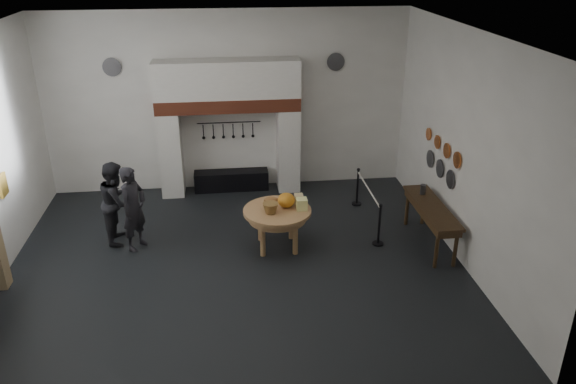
{
  "coord_description": "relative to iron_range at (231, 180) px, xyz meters",
  "views": [
    {
      "loc": [
        -0.12,
        -9.78,
        5.95
      ],
      "look_at": [
        1.09,
        0.38,
        1.35
      ],
      "focal_mm": 35.0,
      "sensor_mm": 36.0,
      "label": 1
    }
  ],
  "objects": [
    {
      "name": "copper_pan_a",
      "position": [
        4.46,
        -3.52,
        1.7
      ],
      "size": [
        0.03,
        0.34,
        0.34
      ],
      "primitive_type": "cylinder",
      "rotation": [
        0.0,
        1.57,
        0.0
      ],
      "color": "#C6662D",
      "rests_on": "wall_right"
    },
    {
      "name": "pewter_plate_mid",
      "position": [
        4.46,
        -2.72,
        1.2
      ],
      "size": [
        0.03,
        0.4,
        0.4
      ],
      "primitive_type": "cylinder",
      "rotation": [
        0.0,
        1.57,
        0.0
      ],
      "color": "#4C4C51",
      "rests_on": "wall_right"
    },
    {
      "name": "wall_plaque",
      "position": [
        -4.45,
        -2.92,
        1.35
      ],
      "size": [
        0.05,
        0.34,
        0.44
      ],
      "primitive_type": "cube",
      "color": "gold",
      "rests_on": "wall_left"
    },
    {
      "name": "barrier_post_far",
      "position": [
        3.03,
        -1.29,
        0.2
      ],
      "size": [
        0.05,
        0.05,
        0.9
      ],
      "primitive_type": "cylinder",
      "color": "black",
      "rests_on": "floor"
    },
    {
      "name": "pewter_plate_left",
      "position": [
        4.46,
        -3.32,
        1.2
      ],
      "size": [
        0.03,
        0.4,
        0.4
      ],
      "primitive_type": "cylinder",
      "rotation": [
        0.0,
        1.57,
        0.0
      ],
      "color": "#4C4C51",
      "rests_on": "wall_right"
    },
    {
      "name": "iron_range",
      "position": [
        0.0,
        0.0,
        0.0
      ],
      "size": [
        1.9,
        0.45,
        0.5
      ],
      "primitive_type": "cube",
      "color": "black",
      "rests_on": "floor"
    },
    {
      "name": "hearth_brick_band",
      "position": [
        0.0,
        -0.07,
        2.06
      ],
      "size": [
        3.5,
        0.72,
        0.32
      ],
      "primitive_type": "cube",
      "color": "#9E442B",
      "rests_on": "chimney_pier_left"
    },
    {
      "name": "barrier_rope",
      "position": [
        3.03,
        -2.29,
        0.6
      ],
      "size": [
        0.04,
        2.0,
        0.04
      ],
      "primitive_type": "cylinder",
      "rotation": [
        1.57,
        0.0,
        0.0
      ],
      "color": "silver",
      "rests_on": "barrier_post_near"
    },
    {
      "name": "chimney_hood",
      "position": [
        0.0,
        -0.07,
        2.67
      ],
      "size": [
        3.5,
        0.7,
        0.9
      ],
      "primitive_type": "cube",
      "color": "silver",
      "rests_on": "hearth_brick_band"
    },
    {
      "name": "pewter_plate_back_right",
      "position": [
        2.7,
        0.24,
        2.95
      ],
      "size": [
        0.44,
        0.03,
        0.44
      ],
      "primitive_type": "cylinder",
      "rotation": [
        1.57,
        0.0,
        0.0
      ],
      "color": "#4C4C51",
      "rests_on": "wall_back"
    },
    {
      "name": "pumpkin",
      "position": [
        1.09,
        -3.04,
        0.78
      ],
      "size": [
        0.36,
        0.36,
        0.31
      ],
      "primitive_type": "ellipsoid",
      "color": "orange",
      "rests_on": "work_table"
    },
    {
      "name": "visitor_near",
      "position": [
        -2.06,
        -2.82,
        0.66
      ],
      "size": [
        0.71,
        0.79,
        1.82
      ],
      "primitive_type": "imported",
      "rotation": [
        0.0,
        0.0,
        1.04
      ],
      "color": "black",
      "rests_on": "floor"
    },
    {
      "name": "floor",
      "position": [
        0.0,
        -3.72,
        -0.25
      ],
      "size": [
        9.0,
        8.0,
        0.02
      ],
      "primitive_type": "cube",
      "color": "black",
      "rests_on": "ground"
    },
    {
      "name": "ceiling",
      "position": [
        0.0,
        -3.72,
        4.25
      ],
      "size": [
        9.0,
        8.0,
        0.02
      ],
      "primitive_type": "cube",
      "color": "silver",
      "rests_on": "wall_back"
    },
    {
      "name": "wall_back",
      "position": [
        0.0,
        0.28,
        2.0
      ],
      "size": [
        9.0,
        0.02,
        4.5
      ],
      "primitive_type": "cube",
      "color": "white",
      "rests_on": "floor"
    },
    {
      "name": "chimney_pier_right",
      "position": [
        1.48,
        -0.07,
        0.82
      ],
      "size": [
        0.55,
        0.7,
        2.15
      ],
      "primitive_type": "cube",
      "color": "silver",
      "rests_on": "floor"
    },
    {
      "name": "copper_pan_c",
      "position": [
        4.46,
        -2.42,
        1.7
      ],
      "size": [
        0.03,
        0.3,
        0.3
      ],
      "primitive_type": "cylinder",
      "rotation": [
        0.0,
        1.57,
        0.0
      ],
      "color": "#C6662D",
      "rests_on": "wall_right"
    },
    {
      "name": "chimney_pier_left",
      "position": [
        -1.48,
        -0.07,
        0.82
      ],
      "size": [
        0.55,
        0.7,
        2.15
      ],
      "primitive_type": "cube",
      "color": "silver",
      "rests_on": "floor"
    },
    {
      "name": "cheese_block_big",
      "position": [
        1.39,
        -3.19,
        0.74
      ],
      "size": [
        0.22,
        0.22,
        0.24
      ],
      "primitive_type": "cube",
      "color": "#E3E287",
      "rests_on": "work_table"
    },
    {
      "name": "wall_front",
      "position": [
        0.0,
        -7.72,
        2.0
      ],
      "size": [
        9.0,
        0.02,
        4.5
      ],
      "primitive_type": "cube",
      "color": "white",
      "rests_on": "floor"
    },
    {
      "name": "wall_right",
      "position": [
        4.5,
        -3.72,
        2.0
      ],
      "size": [
        0.02,
        8.0,
        4.5
      ],
      "primitive_type": "cube",
      "color": "white",
      "rests_on": "floor"
    },
    {
      "name": "copper_pan_d",
      "position": [
        4.46,
        -1.87,
        1.7
      ],
      "size": [
        0.03,
        0.28,
        0.28
      ],
      "primitive_type": "cylinder",
      "rotation": [
        0.0,
        1.57,
        0.0
      ],
      "color": "#C6662D",
      "rests_on": "wall_right"
    },
    {
      "name": "work_table",
      "position": [
        0.89,
        -3.14,
        0.59
      ],
      "size": [
        1.63,
        1.63,
        0.07
      ],
      "primitive_type": "cylinder",
      "rotation": [
        0.0,
        0.0,
        -0.16
      ],
      "color": "tan",
      "rests_on": "floor"
    },
    {
      "name": "copper_pan_b",
      "position": [
        4.46,
        -2.97,
        1.7
      ],
      "size": [
        0.03,
        0.32,
        0.32
      ],
      "primitive_type": "cylinder",
      "rotation": [
        0.0,
        1.57,
        0.0
      ],
      "color": "#C6662D",
      "rests_on": "wall_right"
    },
    {
      "name": "pewter_plate_back_left",
      "position": [
        -2.7,
        0.24,
        2.95
      ],
      "size": [
        0.44,
        0.03,
        0.44
      ],
      "primitive_type": "cylinder",
      "rotation": [
        1.57,
        0.0,
        0.0
      ],
      "color": "#4C4C51",
      "rests_on": "wall_back"
    },
    {
      "name": "utensil_rail",
      "position": [
        0.0,
        0.2,
        1.5
      ],
      "size": [
        1.6,
        0.02,
        0.02
      ],
      "primitive_type": "cylinder",
      "rotation": [
        0.0,
        1.57,
        0.0
      ],
      "color": "black",
      "rests_on": "wall_back"
    },
    {
      "name": "cheese_block_small",
      "position": [
        1.37,
        -2.89,
        0.72
      ],
      "size": [
        0.18,
        0.18,
        0.2
      ],
      "primitive_type": "cube",
      "color": "#D6BF80",
      "rests_on": "work_table"
    },
    {
      "name": "barrier_post_near",
      "position": [
        3.03,
        -3.29,
        0.2
      ],
      "size": [
        0.05,
        0.05,
        0.9
      ],
      "primitive_type": "cylinder",
      "color": "black",
      "rests_on": "floor"
    },
    {
      "name": "bread_loaf",
      "position": [
        0.79,
        -2.79,
        0.69
      ],
      "size": [
        0.31,
        0.18,
        0.13
      ],
      "primitive_type": "ellipsoid",
      "color": "#A26D39",
      "rests_on": "work_table"
    },
    {
      "name": "visitor_far",
      "position": [
        -2.46,
        -2.42,
        0.64
      ],
      "size": [
        0.68,
        0.87,
        1.79
      ],
      "primitive_type": "imported",
      "rotation": [
        0.0,
        0.0,
        1.57
      ],
      "color": "black",
      "rests_on": "floor"
    },
    {
      "name": "pewter_jug",
      "position": [
        4.1,
        -2.8,
        0.76
      ],
      "size": [
        0.12,
        0.12,
        0.22
      ],
      "primitive_type": "cylinder",
      "color": "#49494E",
      "rests_on": "side_table"
    },
    {
      "name": "pewter_plate_right",
      "position": [
        4.46,
        -2.12,
        1.2
      ],
      "size": [
        0.03,
        0.4,
        0.4
      ],
      "primitive_type": "cylinder",
      "rotation": [
        0.0,
        1.57,
        0.0
      ],
      "color": "#4C4C51",
      "rests_on": "wall_right"
    },
    {
      "name": "wicker_basket",
      "position": [
        0.74,
        -3.29,
        0.73
      ],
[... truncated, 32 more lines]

